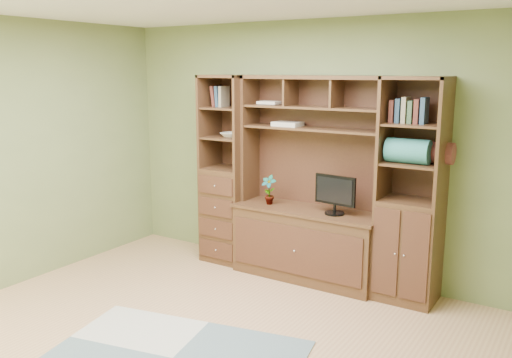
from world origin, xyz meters
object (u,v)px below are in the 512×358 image
Objects in this scene: center_hutch at (307,180)px; right_tower at (411,192)px; left_tower at (228,170)px; monitor at (335,188)px.

right_tower is at bearing 2.23° from center_hutch.
center_hutch and left_tower have the same top height.
left_tower is 1.32m from monitor.
right_tower is at bearing 12.06° from monitor.
left_tower is 3.89× the size of monitor.
left_tower is at bearing -177.25° from monitor.
center_hutch and right_tower have the same top height.
center_hutch reaches higher than monitor.
right_tower is (2.02, 0.00, 0.00)m from left_tower.
center_hutch is at bearing -177.77° from right_tower.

